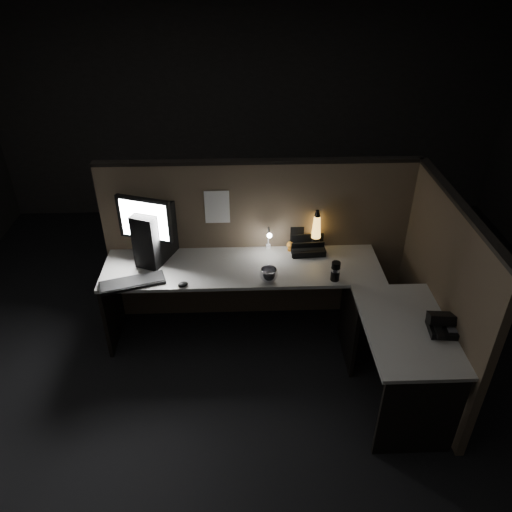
{
  "coord_description": "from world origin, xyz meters",
  "views": [
    {
      "loc": [
        -0.16,
        -2.83,
        3.05
      ],
      "look_at": [
        -0.04,
        0.35,
        0.99
      ],
      "focal_mm": 35.0,
      "sensor_mm": 36.0,
      "label": 1
    }
  ],
  "objects_px": {
    "pc_tower": "(157,232)",
    "desk_phone": "(444,324)",
    "keyboard": "(132,283)",
    "lava_lamp": "(316,233)",
    "monitor": "(145,224)"
  },
  "relations": [
    {
      "from": "keyboard",
      "to": "lava_lamp",
      "type": "height_order",
      "value": "lava_lamp"
    },
    {
      "from": "pc_tower",
      "to": "lava_lamp",
      "type": "relative_size",
      "value": 1.23
    },
    {
      "from": "keyboard",
      "to": "lava_lamp",
      "type": "relative_size",
      "value": 1.35
    },
    {
      "from": "pc_tower",
      "to": "keyboard",
      "type": "height_order",
      "value": "pc_tower"
    },
    {
      "from": "lava_lamp",
      "to": "pc_tower",
      "type": "bearing_deg",
      "value": -177.12
    },
    {
      "from": "pc_tower",
      "to": "desk_phone",
      "type": "relative_size",
      "value": 1.88
    },
    {
      "from": "monitor",
      "to": "lava_lamp",
      "type": "bearing_deg",
      "value": 25.24
    },
    {
      "from": "monitor",
      "to": "keyboard",
      "type": "bearing_deg",
      "value": -87.31
    },
    {
      "from": "keyboard",
      "to": "desk_phone",
      "type": "relative_size",
      "value": 2.05
    },
    {
      "from": "lava_lamp",
      "to": "keyboard",
      "type": "bearing_deg",
      "value": -162.73
    },
    {
      "from": "lava_lamp",
      "to": "desk_phone",
      "type": "xyz_separation_m",
      "value": [
        0.75,
        -1.1,
        -0.11
      ]
    },
    {
      "from": "pc_tower",
      "to": "monitor",
      "type": "xyz_separation_m",
      "value": [
        -0.07,
        -0.08,
        0.12
      ]
    },
    {
      "from": "monitor",
      "to": "pc_tower",
      "type": "bearing_deg",
      "value": 69.85
    },
    {
      "from": "keyboard",
      "to": "desk_phone",
      "type": "height_order",
      "value": "desk_phone"
    },
    {
      "from": "lava_lamp",
      "to": "monitor",
      "type": "bearing_deg",
      "value": -173.92
    }
  ]
}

